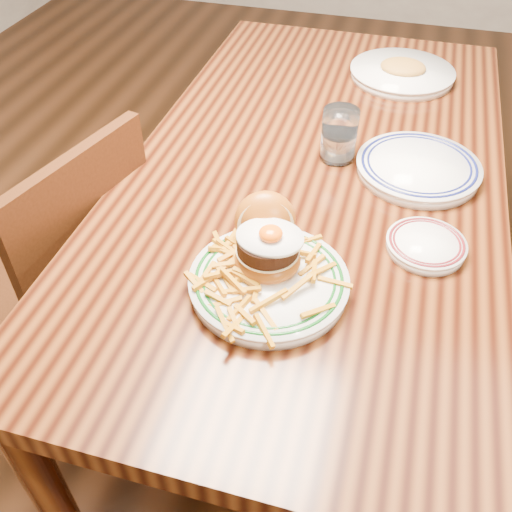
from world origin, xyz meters
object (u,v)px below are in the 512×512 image
(table, at_px, (314,194))
(chair_left, at_px, (70,280))
(side_plate, at_px, (426,245))
(main_plate, at_px, (268,267))

(table, height_order, chair_left, chair_left)
(table, xyz_separation_m, side_plate, (0.26, -0.24, 0.10))
(table, xyz_separation_m, main_plate, (-0.01, -0.40, 0.13))
(table, distance_m, main_plate, 0.42)
(chair_left, bearing_deg, main_plate, 0.13)
(table, relative_size, side_plate, 10.37)
(chair_left, xyz_separation_m, main_plate, (0.55, -0.14, 0.32))
(main_plate, relative_size, side_plate, 1.99)
(chair_left, height_order, side_plate, chair_left)
(main_plate, height_order, side_plate, main_plate)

